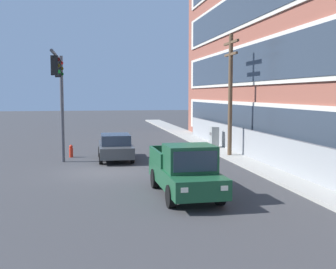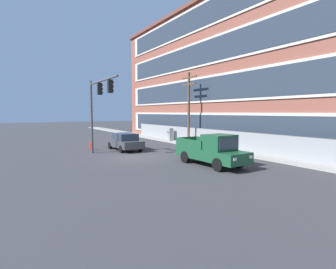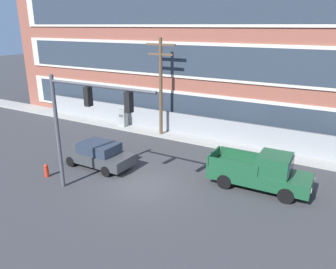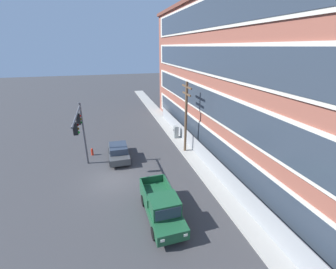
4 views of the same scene
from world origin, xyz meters
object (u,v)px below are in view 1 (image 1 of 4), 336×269
object	(u,v)px
traffic_signal_mast	(59,86)
pickup_truck_dark_green	(185,172)
sedan_dark_grey	(115,147)
electrical_cabinet	(214,138)
fire_hydrant	(71,151)
utility_pole_near_corner	(230,89)

from	to	relation	value
traffic_signal_mast	pickup_truck_dark_green	bearing A→B (deg)	34.05
traffic_signal_mast	sedan_dark_grey	size ratio (longest dim) A/B	1.34
electrical_cabinet	fire_hydrant	world-z (taller)	electrical_cabinet
traffic_signal_mast	electrical_cabinet	distance (m)	12.18
utility_pole_near_corner	sedan_dark_grey	bearing A→B (deg)	-92.31
utility_pole_near_corner	traffic_signal_mast	bearing A→B (deg)	-80.63
sedan_dark_grey	utility_pole_near_corner	xyz separation A→B (m)	(0.28, 7.04, 3.41)
traffic_signal_mast	fire_hydrant	bearing A→B (deg)	174.03
electrical_cabinet	sedan_dark_grey	bearing A→B (deg)	-63.43
pickup_truck_dark_green	fire_hydrant	world-z (taller)	pickup_truck_dark_green
sedan_dark_grey	utility_pole_near_corner	bearing A→B (deg)	87.69
pickup_truck_dark_green	sedan_dark_grey	world-z (taller)	pickup_truck_dark_green
pickup_truck_dark_green	utility_pole_near_corner	world-z (taller)	utility_pole_near_corner
pickup_truck_dark_green	fire_hydrant	xyz separation A→B (m)	(-11.14, -4.76, -0.58)
sedan_dark_grey	utility_pole_near_corner	size ratio (longest dim) A/B	0.61
electrical_cabinet	traffic_signal_mast	bearing A→B (deg)	-61.53
utility_pole_near_corner	electrical_cabinet	xyz separation A→B (m)	(-3.89, 0.18, -3.40)
electrical_cabinet	fire_hydrant	distance (m)	10.08
sedan_dark_grey	electrical_cabinet	xyz separation A→B (m)	(-3.61, 7.22, 0.00)
utility_pole_near_corner	electrical_cabinet	bearing A→B (deg)	177.35
utility_pole_near_corner	fire_hydrant	distance (m)	10.59
pickup_truck_dark_green	electrical_cabinet	world-z (taller)	pickup_truck_dark_green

